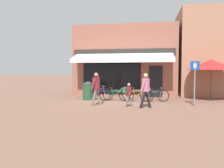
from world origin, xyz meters
name	(u,v)px	position (x,y,z in m)	size (l,w,h in m)	color
ground_plane	(112,102)	(0.00, 0.00, 0.00)	(160.00, 160.00, 0.00)	brown
shop_front	(125,61)	(0.29, 4.23, 2.49)	(7.31, 4.44, 4.99)	#8E5647
neighbour_building	(215,54)	(6.73, 4.75, 3.02)	(5.18, 4.00, 6.05)	#9E7056
bike_rack_rail	(127,93)	(0.77, 0.62, 0.48)	(3.99, 0.04, 0.57)	#47494F
bicycle_purple	(97,94)	(-1.01, 0.56, 0.39)	(1.72, 0.56, 0.90)	black
bicycle_green	(116,95)	(0.12, 0.49, 0.35)	(1.69, 0.70, 0.80)	black
bicycle_orange	(138,95)	(1.42, 0.30, 0.36)	(1.78, 0.52, 0.82)	black
bicycle_black	(154,95)	(2.36, 0.57, 0.37)	(1.67, 0.52, 0.82)	black
pedestrian_adult	(96,85)	(-0.61, -1.35, 1.01)	(0.56, 0.70, 1.67)	slate
pedestrian_child	(128,92)	(1.05, -1.60, 0.72)	(0.49, 0.45, 1.17)	slate
pedestrian_second_adult	(146,87)	(1.89, -1.75, 0.99)	(0.58, 0.59, 1.65)	black
litter_bin	(88,91)	(-1.62, 0.66, 0.56)	(0.63, 0.63, 1.12)	#23472D
parking_sign	(195,78)	(4.27, -0.82, 1.41)	(0.44, 0.07, 2.29)	slate
cafe_parasol	(211,65)	(5.70, 1.71, 2.13)	(2.84, 2.84, 2.46)	#4C3D2D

